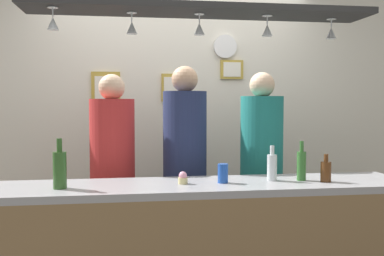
{
  "coord_description": "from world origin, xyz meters",
  "views": [
    {
      "loc": [
        -0.47,
        -3.11,
        1.47
      ],
      "look_at": [
        0.0,
        0.1,
        1.28
      ],
      "focal_mm": 41.7,
      "sensor_mm": 36.0,
      "label": 1
    }
  ],
  "objects_px": {
    "person_left_red_shirt": "(112,162)",
    "picture_frame_upper_small": "(232,70)",
    "bottle_soda_clear": "(272,167)",
    "bottle_beer_brown_stubby": "(326,171)",
    "drink_can": "(223,173)",
    "bottle_beer_green_import": "(301,165)",
    "picture_frame_caricature": "(106,90)",
    "cupcake": "(183,178)",
    "person_middle_navy_shirt": "(185,155)",
    "wall_clock": "(225,46)",
    "picture_frame_crest": "(171,88)",
    "bottle_champagne_green": "(60,169)",
    "person_right_teal_shirt": "(261,157)"
  },
  "relations": [
    {
      "from": "person_middle_navy_shirt",
      "to": "bottle_beer_brown_stubby",
      "type": "bearing_deg",
      "value": -41.93
    },
    {
      "from": "picture_frame_caricature",
      "to": "drink_can",
      "type": "bearing_deg",
      "value": -60.83
    },
    {
      "from": "bottle_champagne_green",
      "to": "picture_frame_crest",
      "type": "distance_m",
      "value": 1.75
    },
    {
      "from": "person_middle_navy_shirt",
      "to": "wall_clock",
      "type": "bearing_deg",
      "value": 56.59
    },
    {
      "from": "person_left_red_shirt",
      "to": "drink_can",
      "type": "distance_m",
      "value": 0.99
    },
    {
      "from": "person_middle_navy_shirt",
      "to": "wall_clock",
      "type": "xyz_separation_m",
      "value": [
        0.48,
        0.73,
        0.94
      ]
    },
    {
      "from": "bottle_beer_green_import",
      "to": "picture_frame_upper_small",
      "type": "height_order",
      "value": "picture_frame_upper_small"
    },
    {
      "from": "bottle_soda_clear",
      "to": "picture_frame_caricature",
      "type": "bearing_deg",
      "value": 129.29
    },
    {
      "from": "drink_can",
      "to": "picture_frame_crest",
      "type": "distance_m",
      "value": 1.54
    },
    {
      "from": "person_left_red_shirt",
      "to": "picture_frame_upper_small",
      "type": "bearing_deg",
      "value": 33.64
    },
    {
      "from": "person_middle_navy_shirt",
      "to": "cupcake",
      "type": "bearing_deg",
      "value": -98.48
    },
    {
      "from": "person_left_red_shirt",
      "to": "bottle_soda_clear",
      "type": "relative_size",
      "value": 7.31
    },
    {
      "from": "bottle_champagne_green",
      "to": "picture_frame_upper_small",
      "type": "height_order",
      "value": "picture_frame_upper_small"
    },
    {
      "from": "drink_can",
      "to": "picture_frame_caricature",
      "type": "relative_size",
      "value": 0.36
    },
    {
      "from": "bottle_soda_clear",
      "to": "bottle_beer_brown_stubby",
      "type": "bearing_deg",
      "value": -16.31
    },
    {
      "from": "person_right_teal_shirt",
      "to": "picture_frame_caricature",
      "type": "relative_size",
      "value": 5.02
    },
    {
      "from": "person_left_red_shirt",
      "to": "bottle_champagne_green",
      "type": "distance_m",
      "value": 0.78
    },
    {
      "from": "person_left_red_shirt",
      "to": "picture_frame_crest",
      "type": "bearing_deg",
      "value": 54.54
    },
    {
      "from": "bottle_champagne_green",
      "to": "picture_frame_upper_small",
      "type": "relative_size",
      "value": 1.36
    },
    {
      "from": "person_middle_navy_shirt",
      "to": "drink_can",
      "type": "distance_m",
      "value": 0.7
    },
    {
      "from": "bottle_champagne_green",
      "to": "bottle_beer_green_import",
      "type": "height_order",
      "value": "bottle_champagne_green"
    },
    {
      "from": "bottle_beer_brown_stubby",
      "to": "cupcake",
      "type": "xyz_separation_m",
      "value": [
        -0.92,
        0.06,
        -0.03
      ]
    },
    {
      "from": "bottle_beer_green_import",
      "to": "picture_frame_caricature",
      "type": "distance_m",
      "value": 1.99
    },
    {
      "from": "person_right_teal_shirt",
      "to": "bottle_beer_green_import",
      "type": "relative_size",
      "value": 6.56
    },
    {
      "from": "bottle_beer_green_import",
      "to": "cupcake",
      "type": "distance_m",
      "value": 0.79
    },
    {
      "from": "picture_frame_crest",
      "to": "bottle_beer_green_import",
      "type": "bearing_deg",
      "value": -62.91
    },
    {
      "from": "picture_frame_crest",
      "to": "bottle_champagne_green",
      "type": "bearing_deg",
      "value": -119.06
    },
    {
      "from": "bottle_beer_brown_stubby",
      "to": "picture_frame_crest",
      "type": "bearing_deg",
      "value": 120.09
    },
    {
      "from": "drink_can",
      "to": "cupcake",
      "type": "xyz_separation_m",
      "value": [
        -0.26,
        0.0,
        -0.03
      ]
    },
    {
      "from": "person_middle_navy_shirt",
      "to": "picture_frame_crest",
      "type": "distance_m",
      "value": 0.92
    },
    {
      "from": "picture_frame_caricature",
      "to": "wall_clock",
      "type": "xyz_separation_m",
      "value": [
        1.12,
        -0.01,
        0.42
      ]
    },
    {
      "from": "drink_can",
      "to": "wall_clock",
      "type": "height_order",
      "value": "wall_clock"
    },
    {
      "from": "person_left_red_shirt",
      "to": "cupcake",
      "type": "height_order",
      "value": "person_left_red_shirt"
    },
    {
      "from": "picture_frame_crest",
      "to": "cupcake",
      "type": "bearing_deg",
      "value": -92.75
    },
    {
      "from": "person_left_red_shirt",
      "to": "picture_frame_caricature",
      "type": "xyz_separation_m",
      "value": [
        -0.08,
        0.74,
        0.56
      ]
    },
    {
      "from": "cupcake",
      "to": "picture_frame_crest",
      "type": "height_order",
      "value": "picture_frame_crest"
    },
    {
      "from": "bottle_soda_clear",
      "to": "drink_can",
      "type": "bearing_deg",
      "value": -173.54
    },
    {
      "from": "bottle_champagne_green",
      "to": "cupcake",
      "type": "xyz_separation_m",
      "value": [
        0.74,
        0.05,
        -0.08
      ]
    },
    {
      "from": "bottle_beer_brown_stubby",
      "to": "cupcake",
      "type": "distance_m",
      "value": 0.92
    },
    {
      "from": "bottle_beer_green_import",
      "to": "drink_can",
      "type": "bearing_deg",
      "value": -178.58
    },
    {
      "from": "person_right_teal_shirt",
      "to": "bottle_champagne_green",
      "type": "height_order",
      "value": "person_right_teal_shirt"
    },
    {
      "from": "bottle_beer_green_import",
      "to": "bottle_champagne_green",
      "type": "bearing_deg",
      "value": -177.92
    },
    {
      "from": "person_right_teal_shirt",
      "to": "drink_can",
      "type": "height_order",
      "value": "person_right_teal_shirt"
    },
    {
      "from": "person_left_red_shirt",
      "to": "drink_can",
      "type": "relative_size",
      "value": 13.78
    },
    {
      "from": "bottle_beer_brown_stubby",
      "to": "picture_frame_upper_small",
      "type": "height_order",
      "value": "picture_frame_upper_small"
    },
    {
      "from": "picture_frame_crest",
      "to": "wall_clock",
      "type": "distance_m",
      "value": 0.65
    },
    {
      "from": "bottle_beer_brown_stubby",
      "to": "cupcake",
      "type": "height_order",
      "value": "bottle_beer_brown_stubby"
    },
    {
      "from": "bottle_soda_clear",
      "to": "bottle_champagne_green",
      "type": "bearing_deg",
      "value": -176.56
    },
    {
      "from": "person_middle_navy_shirt",
      "to": "cupcake",
      "type": "relative_size",
      "value": 22.41
    },
    {
      "from": "picture_frame_crest",
      "to": "wall_clock",
      "type": "xyz_separation_m",
      "value": [
        0.51,
        -0.01,
        0.39
      ]
    }
  ]
}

